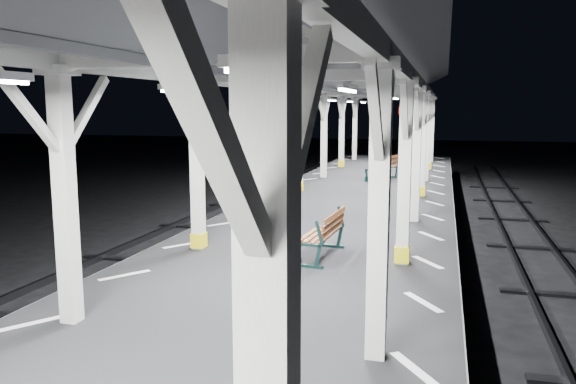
% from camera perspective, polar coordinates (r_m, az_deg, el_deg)
% --- Properties ---
extents(ground, '(120.00, 120.00, 0.00)m').
position_cam_1_polar(ground, '(9.30, -2.53, -15.57)').
color(ground, black).
rests_on(ground, ground).
extents(platform, '(6.00, 50.00, 1.00)m').
position_cam_1_polar(platform, '(9.11, -2.55, -12.70)').
color(platform, black).
rests_on(platform, ground).
extents(hazard_stripes_left, '(1.00, 48.00, 0.01)m').
position_cam_1_polar(hazard_stripes_left, '(9.95, -16.25, -8.12)').
color(hazard_stripes_left, silver).
rests_on(hazard_stripes_left, platform).
extents(hazard_stripes_right, '(1.00, 48.00, 0.01)m').
position_cam_1_polar(hazard_stripes_right, '(8.54, 13.55, -10.82)').
color(hazard_stripes_right, silver).
rests_on(hazard_stripes_right, platform).
extents(track_left, '(2.20, 60.00, 0.16)m').
position_cam_1_polar(track_left, '(11.73, -26.91, -10.90)').
color(track_left, '#2D2D33').
rests_on(track_left, ground).
extents(canopy, '(5.40, 49.00, 4.65)m').
position_cam_1_polar(canopy, '(8.51, -2.77, 13.65)').
color(canopy, silver).
rests_on(canopy, platform).
extents(bench_mid, '(0.70, 1.65, 0.87)m').
position_cam_1_polar(bench_mid, '(10.58, 3.72, -4.20)').
color(bench_mid, '#112D2B').
rests_on(bench_mid, platform).
extents(bench_far, '(1.19, 1.89, 0.96)m').
position_cam_1_polar(bench_far, '(22.10, 9.80, 2.51)').
color(bench_far, '#112D2B').
rests_on(bench_far, platform).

